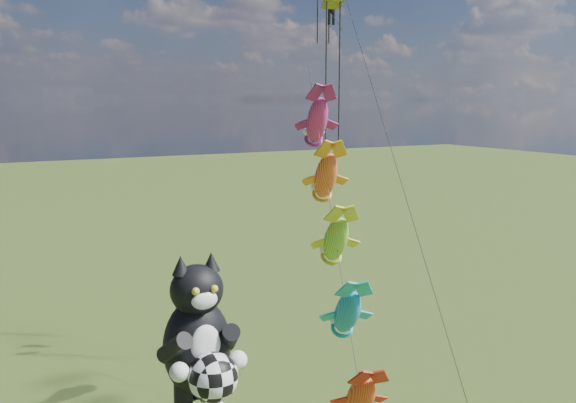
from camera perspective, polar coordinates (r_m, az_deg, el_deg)
name	(u,v)px	position (r m, az deg, el deg)	size (l,w,h in m)	color
cat_kite_rig	(200,341)	(21.12, -7.83, -12.17)	(2.85, 4.18, 10.16)	brown
fish_windsock_rig	(336,240)	(25.94, 4.28, -3.44)	(5.79, 14.96, 16.66)	brown
parafoil_rig	(333,4)	(35.83, 4.06, 17.10)	(3.24, 17.43, 27.51)	brown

